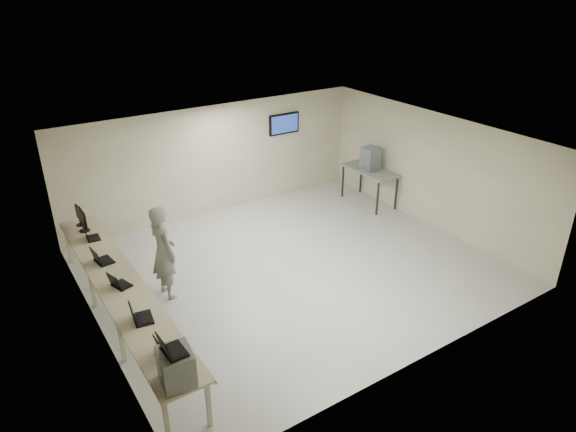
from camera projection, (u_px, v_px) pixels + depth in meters
room at (293, 207)px, 10.39m from camera, size 8.01×7.01×2.81m
workbench at (120, 287)px, 8.81m from camera, size 0.76×6.00×0.90m
equipment_box at (176, 367)px, 6.57m from camera, size 0.47×0.52×0.49m
laptop_on_box at (170, 349)px, 6.41m from camera, size 0.31×0.37×0.28m
laptop_0 at (165, 350)px, 7.13m from camera, size 0.29×0.36×0.28m
laptop_1 at (139, 316)px, 7.81m from camera, size 0.37×0.43×0.30m
laptop_2 at (118, 283)px, 8.66m from camera, size 0.36×0.39×0.26m
laptop_3 at (101, 259)px, 9.37m from camera, size 0.35×0.41×0.29m
laptop_4 at (90, 236)px, 10.19m from camera, size 0.29×0.35×0.26m
monitor_near at (82, 218)px, 10.42m from camera, size 0.21×0.48×0.47m
monitor_far at (79, 214)px, 10.68m from camera, size 0.18×0.42×0.41m
soldier at (164, 252)px, 9.67m from camera, size 0.53×0.73×1.88m
side_table at (370, 172)px, 13.63m from camera, size 0.75×1.61×0.97m
storage_bins at (370, 159)px, 13.46m from camera, size 0.38×0.43×0.61m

